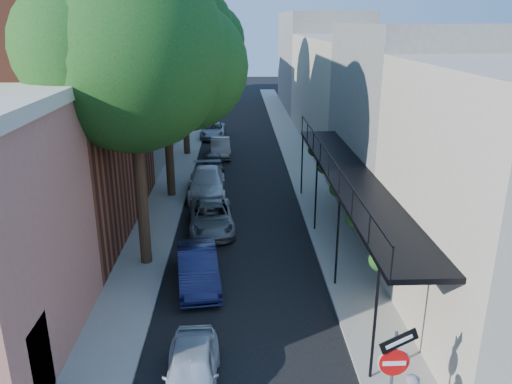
{
  "coord_description": "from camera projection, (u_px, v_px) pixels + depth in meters",
  "views": [
    {
      "loc": [
        -0.14,
        -7.85,
        9.09
      ],
      "look_at": [
        0.53,
        10.46,
        2.8
      ],
      "focal_mm": 35.0,
      "sensor_mm": 36.0,
      "label": 1
    }
  ],
  "objects": [
    {
      "name": "parked_car_f",
      "position": [
        220.0,
        147.0,
        35.21
      ],
      "size": [
        1.58,
        3.92,
        1.27
      ],
      "primitive_type": "imported",
      "rotation": [
        0.0,
        0.0,
        0.06
      ],
      "color": "#6C635B",
      "rests_on": "ground"
    },
    {
      "name": "sidewalk_right",
      "position": [
        291.0,
        143.0,
        38.85
      ],
      "size": [
        2.0,
        64.0,
        0.12
      ],
      "primitive_type": "cube",
      "color": "gray",
      "rests_on": "ground"
    },
    {
      "name": "oak_near",
      "position": [
        145.0,
        58.0,
        17.4
      ],
      "size": [
        7.48,
        6.8,
        11.42
      ],
      "color": "#331F14",
      "rests_on": "ground"
    },
    {
      "name": "road_surface",
      "position": [
        240.0,
        145.0,
        38.73
      ],
      "size": [
        6.0,
        64.0,
        0.01
      ],
      "primitive_type": "cube",
      "color": "black",
      "rests_on": "ground"
    },
    {
      "name": "parked_car_g",
      "position": [
        213.0,
        130.0,
        40.91
      ],
      "size": [
        1.97,
        4.27,
        1.19
      ],
      "primitive_type": "imported",
      "rotation": [
        0.0,
        0.0,
        -0.0
      ],
      "color": "gray",
      "rests_on": "ground"
    },
    {
      "name": "parked_car_a",
      "position": [
        192.0,
        371.0,
        12.77
      ],
      "size": [
        1.47,
        3.5,
        1.18
      ],
      "primitive_type": "imported",
      "rotation": [
        0.0,
        0.0,
        0.02
      ],
      "color": "#B5BDC8",
      "rests_on": "ground"
    },
    {
      "name": "parked_car_d",
      "position": [
        207.0,
        183.0,
        27.34
      ],
      "size": [
        2.15,
        4.91,
        1.41
      ],
      "primitive_type": "imported",
      "rotation": [
        0.0,
        0.0,
        0.04
      ],
      "color": "silver",
      "rests_on": "ground"
    },
    {
      "name": "oak_far",
      "position": [
        189.0,
        34.0,
        33.35
      ],
      "size": [
        7.7,
        7.0,
        11.9
      ],
      "color": "#331F14",
      "rests_on": "ground"
    },
    {
      "name": "parked_car_e",
      "position": [
        213.0,
        163.0,
        31.54
      ],
      "size": [
        1.59,
        3.43,
        1.14
      ],
      "primitive_type": "imported",
      "rotation": [
        0.0,
        0.0,
        0.07
      ],
      "color": "black",
      "rests_on": "ground"
    },
    {
      "name": "parked_car_c",
      "position": [
        211.0,
        217.0,
        22.78
      ],
      "size": [
        2.35,
        4.48,
        1.2
      ],
      "primitive_type": "imported",
      "rotation": [
        0.0,
        0.0,
        0.08
      ],
      "color": "slate",
      "rests_on": "ground"
    },
    {
      "name": "parked_car_b",
      "position": [
        198.0,
        268.0,
        18.0
      ],
      "size": [
        1.92,
        4.17,
        1.33
      ],
      "primitive_type": "imported",
      "rotation": [
        0.0,
        0.0,
        0.13
      ],
      "color": "#13173B",
      "rests_on": "ground"
    },
    {
      "name": "oak_mid",
      "position": [
        172.0,
        64.0,
        25.19
      ],
      "size": [
        6.6,
        6.0,
        10.2
      ],
      "color": "#331F14",
      "rests_on": "ground"
    },
    {
      "name": "sign_post",
      "position": [
        394.0,
        367.0,
        10.74
      ],
      "size": [
        0.89,
        0.17,
        2.99
      ],
      "color": "#595B60",
      "rests_on": "ground"
    },
    {
      "name": "sidewalk_left",
      "position": [
        188.0,
        144.0,
        38.57
      ],
      "size": [
        2.0,
        64.0,
        0.12
      ],
      "primitive_type": "cube",
      "color": "gray",
      "rests_on": "ground"
    },
    {
      "name": "buildings_right",
      "position": [
        360.0,
        87.0,
        37.12
      ],
      "size": [
        9.8,
        55.0,
        10.0
      ],
      "color": "#B9AD98",
      "rests_on": "ground"
    },
    {
      "name": "buildings_left",
      "position": [
        109.0,
        82.0,
        35.63
      ],
      "size": [
        10.1,
        59.1,
        12.0
      ],
      "color": "tan",
      "rests_on": "ground"
    }
  ]
}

